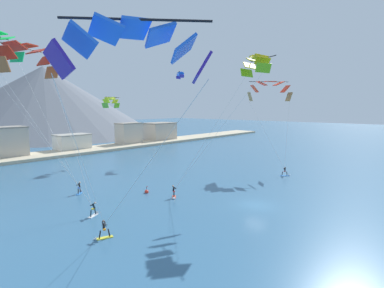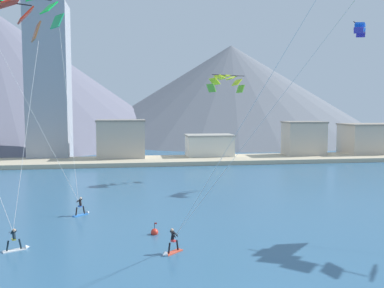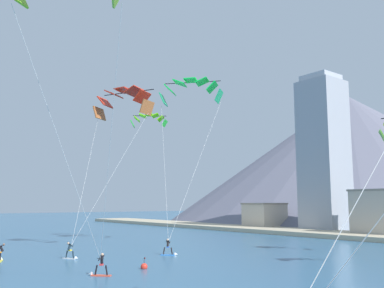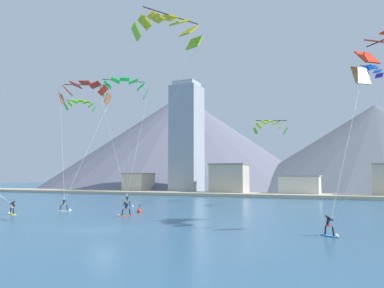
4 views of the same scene
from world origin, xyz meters
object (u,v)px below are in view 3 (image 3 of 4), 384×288
Objects in this scene: parafoil_kite_distant_mid_solo at (149,119)px; race_marker_buoy at (144,267)px; kitesurfer_near_trail at (170,250)px; parafoil_kite_near_trail at (191,89)px; kitesurfer_far_left at (0,256)px; kitesurfer_mid_center at (98,269)px; kitesurfer_near_lead at (72,254)px; parafoil_kite_near_lead at (123,100)px.

parafoil_kite_distant_mid_solo is 29.98m from race_marker_buoy.
kitesurfer_near_trail is 21.57m from parafoil_kite_near_trail.
parafoil_kite_near_trail is (-0.16, 22.04, 19.32)m from kitesurfer_far_left.
kitesurfer_mid_center is 0.09× the size of parafoil_kite_near_trail.
kitesurfer_near_lead is at bearing -109.93° from kitesurfer_near_trail.
kitesurfer_near_trail reaches higher than kitesurfer_mid_center.
parafoil_kite_near_trail is (-2.85, 16.43, 19.33)m from kitesurfer_near_lead.
parafoil_kite_distant_mid_solo is (-14.82, 6.61, 16.65)m from kitesurfer_near_trail.
kitesurfer_near_lead is 18.14m from parafoil_kite_near_lead.
kitesurfer_far_left is 0.10× the size of parafoil_kite_near_lead.
parafoil_kite_near_trail is at bearing 124.82° from kitesurfer_mid_center.
kitesurfer_near_trail is 17.81m from parafoil_kite_near_lead.
parafoil_kite_near_trail reaches higher than kitesurfer_far_left.
parafoil_kite_distant_mid_solo reaches higher than kitesurfer_near_trail.
parafoil_kite_near_lead reaches higher than kitesurfer_mid_center.
parafoil_kite_near_trail is 9.13m from parafoil_kite_distant_mid_solo.
parafoil_kite_distant_mid_solo is at bearing 155.95° from kitesurfer_near_trail.
parafoil_kite_near_trail reaches higher than parafoil_kite_near_lead.
parafoil_kite_near_lead is at bearing 145.88° from kitesurfer_mid_center.
kitesurfer_near_lead is 1.03× the size of kitesurfer_mid_center.
race_marker_buoy is at bearing 13.75° from kitesurfer_near_lead.
kitesurfer_far_left reaches higher than kitesurfer_near_lead.
kitesurfer_near_trail is at bearing 131.56° from race_marker_buoy.
parafoil_kite_near_trail is 27.07m from race_marker_buoy.
kitesurfer_far_left is 20.66m from parafoil_kite_near_lead.
parafoil_kite_near_lead is at bearing 114.88° from kitesurfer_near_lead.
kitesurfer_far_left is 0.09× the size of parafoil_kite_near_trail.
kitesurfer_far_left is 0.38× the size of parafoil_kite_distant_mid_solo.
kitesurfer_far_left is 1.73× the size of race_marker_buoy.
kitesurfer_near_lead is at bearing 64.37° from kitesurfer_far_left.
kitesurfer_near_trail is 0.37× the size of parafoil_kite_distant_mid_solo.
parafoil_kite_distant_mid_solo is (-8.70, -0.81, -2.65)m from parafoil_kite_near_trail.
kitesurfer_mid_center is at bearing -34.12° from parafoil_kite_near_lead.
kitesurfer_mid_center is 0.95× the size of kitesurfer_far_left.
parafoil_kite_distant_mid_solo reaches higher than race_marker_buoy.
kitesurfer_near_trail reaches higher than kitesurfer_far_left.
parafoil_kite_near_lead is at bearing -91.92° from parafoil_kite_near_trail.
parafoil_kite_near_lead is 16.64× the size of race_marker_buoy.
kitesurfer_near_lead is 0.10× the size of parafoil_kite_near_lead.
kitesurfer_near_trail is at bearing 121.38° from kitesurfer_mid_center.
parafoil_kite_near_lead is 21.38m from race_marker_buoy.
kitesurfer_far_left is at bearing -112.17° from kitesurfer_near_trail.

